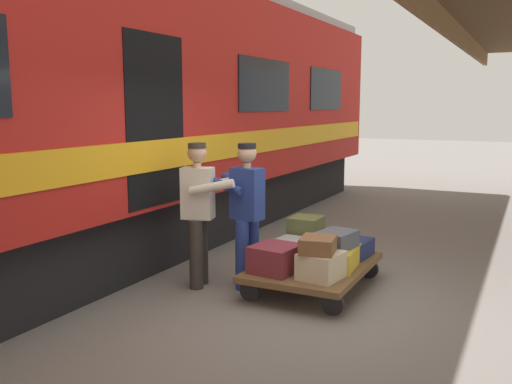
% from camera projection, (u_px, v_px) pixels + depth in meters
% --- Properties ---
extents(ground_plane, '(60.00, 60.00, 0.00)m').
position_uv_depth(ground_plane, '(318.00, 308.00, 5.92)').
color(ground_plane, slate).
extents(train_car, '(3.02, 16.85, 4.00)m').
position_uv_depth(train_car, '(61.00, 111.00, 7.16)').
color(train_car, '#B21E19').
rests_on(train_car, ground_plane).
extents(luggage_cart, '(1.20, 1.74, 0.30)m').
position_uv_depth(luggage_cart, '(313.00, 267.00, 6.52)').
color(luggage_cart, brown).
rests_on(luggage_cart, ground_plane).
extents(suitcase_navy_fabric, '(0.51, 0.66, 0.20)m').
position_uv_depth(suitcase_navy_fabric, '(348.00, 249.00, 6.80)').
color(suitcase_navy_fabric, navy).
rests_on(suitcase_navy_fabric, luggage_cart).
extents(suitcase_burgundy_valise, '(0.53, 0.56, 0.30)m').
position_uv_depth(suitcase_burgundy_valise, '(275.00, 258.00, 6.18)').
color(suitcase_burgundy_valise, maroon).
rests_on(suitcase_burgundy_valise, luggage_cart).
extents(suitcase_yellow_case, '(0.51, 0.67, 0.23)m').
position_uv_depth(suitcase_yellow_case, '(336.00, 257.00, 6.37)').
color(suitcase_yellow_case, gold).
rests_on(suitcase_yellow_case, luggage_cart).
extents(suitcase_tan_vintage, '(0.45, 0.63, 0.19)m').
position_uv_depth(suitcase_tan_vintage, '(307.00, 244.00, 7.04)').
color(suitcase_tan_vintage, tan).
rests_on(suitcase_tan_vintage, luggage_cart).
extents(suitcase_gray_aluminum, '(0.48, 0.57, 0.25)m').
position_uv_depth(suitcase_gray_aluminum, '(292.00, 251.00, 6.61)').
color(suitcase_gray_aluminum, '#9EA0A5').
rests_on(suitcase_gray_aluminum, luggage_cart).
extents(suitcase_cream_canvas, '(0.46, 0.51, 0.28)m').
position_uv_depth(suitcase_cream_canvas, '(321.00, 265.00, 5.95)').
color(suitcase_cream_canvas, beige).
rests_on(suitcase_cream_canvas, luggage_cart).
extents(suitcase_olive_duffel, '(0.39, 0.41, 0.24)m').
position_uv_depth(suitcase_olive_duffel, '(306.00, 226.00, 7.05)').
color(suitcase_olive_duffel, brown).
rests_on(suitcase_olive_duffel, suitcase_tan_vintage).
extents(suitcase_slate_roller, '(0.43, 0.52, 0.19)m').
position_uv_depth(suitcase_slate_roller, '(337.00, 239.00, 6.34)').
color(suitcase_slate_roller, '#4C515B').
rests_on(suitcase_slate_roller, suitcase_yellow_case).
extents(suitcase_brown_leather, '(0.41, 0.45, 0.17)m').
position_uv_depth(suitcase_brown_leather, '(318.00, 245.00, 5.90)').
color(suitcase_brown_leather, brown).
rests_on(suitcase_brown_leather, suitcase_cream_canvas).
extents(porter_in_overalls, '(0.71, 0.50, 1.70)m').
position_uv_depth(porter_in_overalls, '(246.00, 210.00, 6.49)').
color(porter_in_overalls, navy).
rests_on(porter_in_overalls, ground_plane).
extents(porter_by_door, '(0.72, 0.54, 1.70)m').
position_uv_depth(porter_by_door, '(200.00, 210.00, 6.52)').
color(porter_by_door, '#332D28').
rests_on(porter_by_door, ground_plane).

